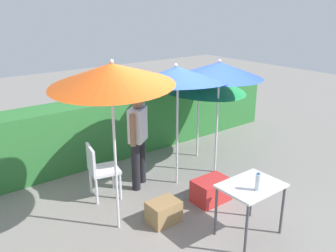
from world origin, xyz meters
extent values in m
plane|color=gray|center=(0.00, 0.00, 0.00)|extent=(24.00, 24.00, 0.00)
cube|color=#2D7033|center=(0.00, 2.09, 0.60)|extent=(8.00, 0.70, 1.21)
cylinder|color=silver|center=(-1.25, -0.19, 1.01)|extent=(0.04, 0.04, 2.02)
cone|color=#EA5919|center=(-1.24, -0.20, 2.16)|extent=(1.56, 1.56, 0.41)
sphere|color=silver|center=(-1.24, -0.21, 2.31)|extent=(0.05, 0.05, 0.05)
cylinder|color=silver|center=(0.22, 0.33, 0.88)|extent=(0.04, 0.04, 1.75)
cone|color=blue|center=(0.21, 0.34, 1.89)|extent=(1.61, 1.61, 0.51)
sphere|color=silver|center=(0.19, 0.35, 2.05)|extent=(0.05, 0.05, 0.05)
cylinder|color=silver|center=(1.05, 0.24, 0.89)|extent=(0.04, 0.04, 1.77)
cone|color=blue|center=(1.05, 0.24, 1.90)|extent=(1.50, 1.50, 0.30)
sphere|color=silver|center=(1.05, 0.24, 2.05)|extent=(0.05, 0.05, 0.05)
cylinder|color=silver|center=(1.29, 0.99, 0.71)|extent=(0.04, 0.04, 1.41)
cone|color=green|center=(1.30, 1.01, 1.57)|extent=(1.89, 1.88, 0.59)
sphere|color=silver|center=(1.31, 1.02, 1.75)|extent=(0.05, 0.05, 0.05)
cylinder|color=black|center=(-0.24, 0.74, 0.41)|extent=(0.14, 0.14, 0.82)
cylinder|color=black|center=(-0.46, 0.57, 0.41)|extent=(0.14, 0.14, 0.82)
cube|color=silver|center=(-0.35, 0.65, 1.10)|extent=(0.42, 0.39, 0.56)
sphere|color=#8C6647|center=(-0.35, 0.65, 1.49)|extent=(0.22, 0.22, 0.22)
cylinder|color=silver|center=(-0.17, 0.79, 1.60)|extent=(0.13, 0.13, 0.56)
cylinder|color=#8C6647|center=(-0.53, 0.52, 1.08)|extent=(0.13, 0.13, 0.52)
cylinder|color=silver|center=(-0.83, 0.46, 0.22)|extent=(0.04, 0.04, 0.44)
cylinder|color=silver|center=(-0.75, 0.83, 0.22)|extent=(0.04, 0.04, 0.44)
cylinder|color=silver|center=(-1.20, 0.54, 0.22)|extent=(0.04, 0.04, 0.44)
cylinder|color=silver|center=(-1.12, 0.91, 0.22)|extent=(0.04, 0.04, 0.44)
cube|color=silver|center=(-0.98, 0.69, 0.47)|extent=(0.52, 0.52, 0.05)
cube|color=silver|center=(-1.17, 0.73, 0.69)|extent=(0.13, 0.44, 0.40)
cube|color=red|center=(0.27, -0.46, 0.18)|extent=(0.57, 0.39, 0.37)
cube|color=#9E7A4C|center=(-0.67, -0.47, 0.16)|extent=(0.44, 0.33, 0.32)
cylinder|color=#4C4C51|center=(0.42, -1.13, 0.36)|extent=(0.04, 0.04, 0.71)
cylinder|color=#4C4C51|center=(-0.30, -1.13, 0.36)|extent=(0.04, 0.04, 0.71)
cylinder|color=#4C4C51|center=(0.42, -1.65, 0.36)|extent=(0.04, 0.04, 0.71)
cylinder|color=#4C4C51|center=(-0.30, -1.65, 0.36)|extent=(0.04, 0.04, 0.71)
cube|color=silver|center=(0.06, -1.39, 0.73)|extent=(0.80, 0.60, 0.03)
cylinder|color=silver|center=(0.01, -1.53, 0.85)|extent=(0.07, 0.07, 0.22)
cylinder|color=#2D60B7|center=(0.01, -1.53, 0.97)|extent=(0.04, 0.04, 0.02)
camera|label=1|loc=(-3.31, -3.99, 2.97)|focal=38.28mm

